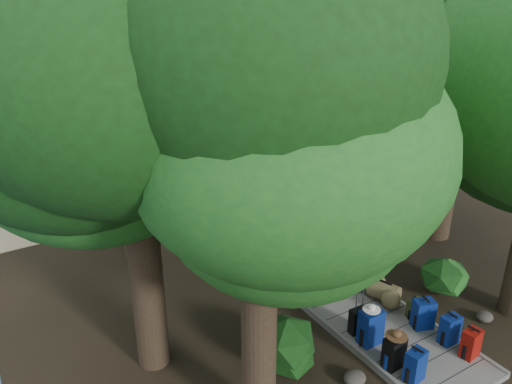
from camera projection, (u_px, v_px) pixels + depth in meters
ground at (304, 271)px, 12.64m from camera, size 120.00×120.00×0.00m
sand_beach at (115, 128)px, 25.24m from camera, size 40.00×22.00×0.02m
boardwalk at (281, 252)px, 13.41m from camera, size 2.00×12.00×0.12m
backpack_left_a at (415, 364)px, 8.87m from camera, size 0.40×0.31×0.69m
backpack_left_b at (394, 351)px, 9.17m from camera, size 0.40×0.29×0.71m
backpack_left_c at (371, 325)px, 9.78m from camera, size 0.45×0.32×0.82m
backpack_right_a at (471, 342)px, 9.46m from camera, size 0.39×0.30×0.64m
backpack_right_b at (450, 328)px, 9.82m from camera, size 0.38×0.27×0.67m
backpack_right_c at (423, 312)px, 10.26m from camera, size 0.49×0.41×0.71m
backpack_right_d at (415, 308)px, 10.59m from camera, size 0.35×0.28×0.48m
duffel_right_khaki at (384, 291)px, 11.21m from camera, size 0.62×0.77×0.44m
duffel_right_black at (359, 275)px, 11.81m from camera, size 0.51×0.78×0.48m
suitcase_on_boardwalk at (358, 321)px, 10.13m from camera, size 0.36×0.21×0.55m
lone_suitcase_on_sand at (186, 167)px, 18.94m from camera, size 0.40×0.24×0.61m
hat_brown at (397, 333)px, 9.00m from camera, size 0.39×0.39×0.12m
hat_white at (372, 307)px, 9.54m from camera, size 0.35×0.35×0.12m
kayak at (59, 170)px, 19.04m from camera, size 1.45×3.17×0.31m
sun_lounger at (248, 144)px, 21.75m from camera, size 1.17×1.83×0.56m
tree_right_b at (465, 42)px, 12.40m from camera, size 6.06×6.06×10.82m
tree_right_c at (376, 68)px, 14.60m from camera, size 5.17×5.17×8.94m
tree_right_d at (362, 8)px, 16.31m from camera, size 6.55×6.55×12.01m
tree_right_e at (291, 49)px, 17.76m from camera, size 5.13×5.13×9.24m
tree_right_f at (309, 34)px, 21.21m from camera, size 5.35×5.35×9.56m
tree_left_a at (259, 210)px, 6.78m from camera, size 4.65×4.65×7.75m
tree_left_b at (134, 152)px, 8.01m from camera, size 4.69×4.69×8.44m
tree_left_c at (120, 102)px, 11.90m from camera, size 4.75×4.75×8.27m
tree_back_a at (68, 47)px, 22.18m from camera, size 4.82×4.82×8.35m
tree_back_b at (142, 24)px, 24.79m from camera, size 5.51×5.51×9.85m
tree_back_c at (203, 22)px, 25.73m from camera, size 5.49×5.49×9.88m
palm_right_a at (265, 76)px, 17.22m from camera, size 4.48×4.48×7.64m
palm_right_b at (240, 49)px, 21.94m from camera, size 4.25×4.25×8.20m
palm_right_c at (178, 72)px, 22.54m from camera, size 3.88×3.88×6.17m
palm_left_a at (54, 118)px, 14.06m from camera, size 4.07×4.07×6.48m
rock_left_a at (355, 378)px, 9.03m from camera, size 0.43×0.39×0.24m
rock_left_b at (282, 358)px, 9.56m from camera, size 0.31×0.28×0.17m
rock_left_c at (243, 269)px, 12.44m from camera, size 0.54×0.48×0.30m
rock_left_d at (161, 237)px, 14.12m from camera, size 0.34×0.31×0.19m
rock_right_a at (485, 317)px, 10.73m from camera, size 0.37×0.33×0.20m
rock_right_b at (400, 251)px, 13.33m from camera, size 0.45×0.41×0.25m
rock_right_c at (325, 232)px, 14.49m from camera, size 0.28×0.25×0.16m
rock_right_d at (289, 188)px, 17.40m from camera, size 0.59×0.53×0.32m
shrub_left_a at (292, 346)px, 9.20m from camera, size 1.20×1.20×1.08m
shrub_left_b at (223, 259)px, 12.44m from camera, size 0.88×0.88×0.79m
shrub_left_c at (123, 208)px, 14.80m from camera, size 1.33×1.33×1.20m
shrub_right_a at (440, 275)px, 11.52m from camera, size 1.14×1.14×1.03m
shrub_right_b at (341, 202)px, 15.19m from camera, size 1.35×1.35×1.22m
shrub_right_c at (259, 181)px, 17.36m from camera, size 0.91×0.91×0.82m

